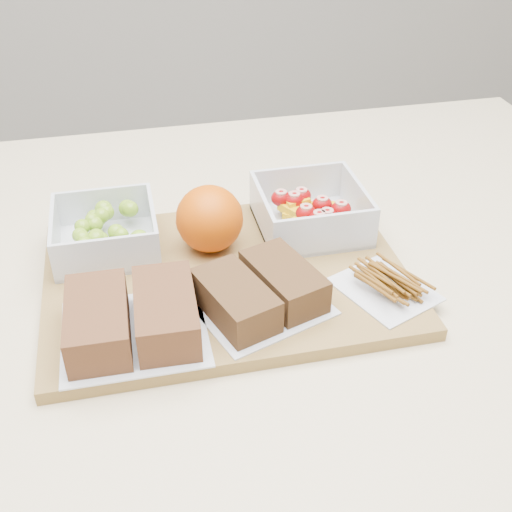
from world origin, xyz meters
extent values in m
cube|color=beige|center=(0.00, 0.00, 0.45)|extent=(1.20, 0.90, 0.90)
cube|color=olive|center=(-0.03, -0.02, 0.91)|extent=(0.42, 0.30, 0.02)
cube|color=silver|center=(-0.16, 0.06, 0.92)|extent=(0.12, 0.12, 0.00)
cube|color=silver|center=(-0.16, 0.12, 0.94)|extent=(0.12, 0.00, 0.05)
cube|color=silver|center=(-0.16, 0.00, 0.94)|extent=(0.12, 0.00, 0.05)
cube|color=silver|center=(-0.10, 0.06, 0.94)|extent=(0.00, 0.11, 0.05)
cube|color=silver|center=(-0.22, 0.06, 0.94)|extent=(0.00, 0.11, 0.05)
sphere|color=#74A021|center=(-0.17, 0.05, 0.94)|extent=(0.02, 0.02, 0.02)
sphere|color=#74A021|center=(-0.19, 0.05, 0.94)|extent=(0.02, 0.02, 0.02)
sphere|color=#74A021|center=(-0.17, 0.09, 0.95)|extent=(0.02, 0.02, 0.02)
sphere|color=#74A021|center=(-0.15, 0.07, 0.93)|extent=(0.02, 0.02, 0.02)
sphere|color=#74A021|center=(-0.19, 0.07, 0.95)|extent=(0.02, 0.02, 0.02)
sphere|color=#74A021|center=(-0.17, 0.05, 0.94)|extent=(0.02, 0.02, 0.02)
sphere|color=#74A021|center=(-0.18, 0.08, 0.95)|extent=(0.02, 0.02, 0.02)
sphere|color=#74A021|center=(-0.12, 0.02, 0.95)|extent=(0.02, 0.02, 0.02)
sphere|color=#74A021|center=(-0.13, 0.11, 0.94)|extent=(0.02, 0.02, 0.02)
sphere|color=#74A021|center=(-0.16, 0.10, 0.95)|extent=(0.02, 0.02, 0.02)
sphere|color=#74A021|center=(-0.19, 0.03, 0.94)|extent=(0.02, 0.02, 0.02)
sphere|color=#74A021|center=(-0.13, 0.10, 0.95)|extent=(0.02, 0.02, 0.02)
sphere|color=#74A021|center=(-0.16, 0.03, 0.94)|extent=(0.02, 0.02, 0.02)
sphere|color=#74A021|center=(-0.17, 0.09, 0.94)|extent=(0.02, 0.02, 0.02)
sphere|color=#74A021|center=(-0.18, 0.08, 0.94)|extent=(0.02, 0.02, 0.02)
sphere|color=#74A021|center=(-0.16, 0.10, 0.95)|extent=(0.02, 0.02, 0.02)
sphere|color=#74A021|center=(-0.13, 0.02, 0.95)|extent=(0.02, 0.02, 0.02)
sphere|color=#74A021|center=(-0.12, 0.03, 0.93)|extent=(0.02, 0.02, 0.02)
sphere|color=#74A021|center=(-0.18, 0.08, 0.94)|extent=(0.02, 0.02, 0.02)
sphere|color=#74A021|center=(-0.17, 0.05, 0.94)|extent=(0.02, 0.02, 0.02)
sphere|color=#74A021|center=(-0.18, 0.10, 0.94)|extent=(0.02, 0.02, 0.02)
sphere|color=#74A021|center=(-0.14, 0.04, 0.95)|extent=(0.02, 0.02, 0.02)
sphere|color=#74A021|center=(-0.18, 0.05, 0.94)|extent=(0.02, 0.02, 0.02)
sphere|color=#74A021|center=(-0.19, 0.05, 0.94)|extent=(0.02, 0.02, 0.02)
cube|color=silver|center=(0.10, 0.05, 0.92)|extent=(0.13, 0.13, 0.01)
cube|color=silver|center=(0.10, 0.12, 0.94)|extent=(0.13, 0.01, 0.06)
cube|color=silver|center=(0.10, -0.01, 0.94)|extent=(0.13, 0.01, 0.06)
cube|color=silver|center=(0.16, 0.05, 0.94)|extent=(0.01, 0.12, 0.06)
cube|color=silver|center=(0.03, 0.05, 0.94)|extent=(0.01, 0.12, 0.06)
cube|color=#DFA70C|center=(0.10, 0.03, 0.93)|extent=(0.04, 0.04, 0.01)
cube|color=#DFA70C|center=(0.08, 0.08, 0.93)|extent=(0.05, 0.05, 0.01)
cube|color=#DFA70C|center=(0.11, 0.06, 0.93)|extent=(0.04, 0.05, 0.01)
cube|color=#DFA70C|center=(0.12, 0.07, 0.93)|extent=(0.04, 0.05, 0.01)
cube|color=#DFA70C|center=(0.08, 0.07, 0.94)|extent=(0.04, 0.04, 0.01)
cube|color=#DFA70C|center=(0.08, 0.08, 0.94)|extent=(0.04, 0.03, 0.01)
cube|color=#DFA70C|center=(0.07, 0.02, 0.94)|extent=(0.04, 0.04, 0.01)
cube|color=#DFA70C|center=(0.11, 0.03, 0.93)|extent=(0.04, 0.04, 0.01)
cube|color=#DFA70C|center=(0.08, 0.06, 0.93)|extent=(0.04, 0.04, 0.01)
ellipsoid|color=#A00809|center=(0.11, 0.05, 0.95)|extent=(0.03, 0.02, 0.02)
ellipsoid|color=#A00809|center=(0.11, 0.02, 0.95)|extent=(0.03, 0.02, 0.02)
ellipsoid|color=#A00809|center=(0.06, 0.08, 0.95)|extent=(0.03, 0.02, 0.02)
ellipsoid|color=#A00809|center=(0.13, 0.04, 0.95)|extent=(0.03, 0.02, 0.02)
ellipsoid|color=#A00809|center=(0.08, 0.07, 0.95)|extent=(0.03, 0.02, 0.02)
ellipsoid|color=#A00809|center=(0.10, 0.02, 0.95)|extent=(0.03, 0.02, 0.02)
ellipsoid|color=#A00809|center=(0.08, 0.04, 0.95)|extent=(0.03, 0.02, 0.02)
ellipsoid|color=#A00809|center=(0.09, 0.08, 0.95)|extent=(0.03, 0.02, 0.02)
sphere|color=#D35104|center=(-0.04, 0.04, 0.96)|extent=(0.08, 0.08, 0.08)
cube|color=silver|center=(-0.14, -0.10, 0.92)|extent=(0.15, 0.13, 0.00)
cube|color=brown|center=(-0.18, -0.10, 0.94)|extent=(0.06, 0.11, 0.04)
cube|color=brown|center=(-0.11, -0.10, 0.94)|extent=(0.06, 0.11, 0.04)
cube|color=silver|center=(0.00, -0.09, 0.92)|extent=(0.17, 0.16, 0.00)
cube|color=#4F331B|center=(-0.03, -0.10, 0.94)|extent=(0.09, 0.12, 0.04)
cube|color=#4F331B|center=(0.02, -0.08, 0.94)|extent=(0.09, 0.12, 0.04)
cube|color=silver|center=(0.14, -0.09, 0.92)|extent=(0.12, 0.13, 0.00)
camera|label=1|loc=(-0.13, -0.62, 1.37)|focal=45.00mm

